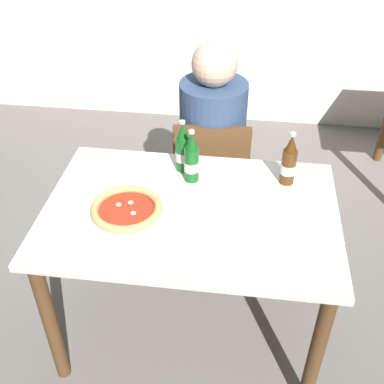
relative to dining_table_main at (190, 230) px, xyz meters
name	(u,v)px	position (x,y,z in m)	size (l,w,h in m)	color
ground_plane	(191,324)	(0.00, 0.00, -0.64)	(8.00, 8.00, 0.00)	slate
dining_table_main	(190,230)	(0.00, 0.00, 0.00)	(1.20, 0.80, 0.75)	silver
chair_behind_table	(211,177)	(0.03, 0.61, -0.15)	(0.43, 0.43, 0.85)	brown
diner_seated	(212,156)	(0.03, 0.66, -0.05)	(0.34, 0.34, 1.21)	#2D3342
pizza_margherita_near	(127,210)	(-0.25, -0.06, 0.14)	(0.31, 0.31, 0.04)	white
beer_bottle_left	(192,160)	(-0.02, 0.21, 0.22)	(0.07, 0.07, 0.25)	#14591E
beer_bottle_center	(289,162)	(0.39, 0.24, 0.22)	(0.07, 0.07, 0.25)	#512D0F
beer_bottle_right	(183,150)	(-0.07, 0.28, 0.22)	(0.07, 0.07, 0.25)	#14591E
napkin_with_cutlery	(238,202)	(0.19, 0.07, 0.12)	(0.23, 0.23, 0.01)	white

